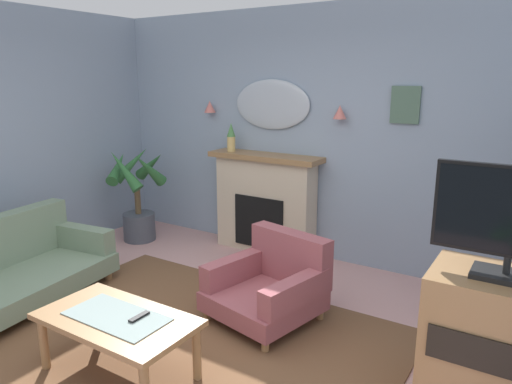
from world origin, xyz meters
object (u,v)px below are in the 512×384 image
tv_remote (139,317)px  armchair_beside_couch (271,283)px  mantel_vase_right (231,137)px  tv_cabinet (496,347)px  wall_sconce_left (210,107)px  framed_picture (405,105)px  coffee_table (117,324)px  wall_sconce_right (340,112)px  potted_plant_corner_palm (137,196)px  wall_mirror (272,105)px  floral_couch (8,270)px  fireplace (265,204)px

tv_remote → armchair_beside_couch: armchair_beside_couch is taller
mantel_vase_right → tv_cabinet: size_ratio=0.37×
wall_sconce_left → tv_remote: (1.42, -2.64, -1.21)m
framed_picture → coffee_table: size_ratio=0.33×
wall_sconce_right → potted_plant_corner_palm: 2.70m
wall_mirror → tv_remote: 3.03m
wall_sconce_left → floral_couch: wall_sconce_left is taller
fireplace → framed_picture: (1.50, 0.15, 1.18)m
floral_couch → fireplace: bearing=62.5°
framed_picture → wall_sconce_left: bearing=-178.5°
coffee_table → tv_remote: bearing=22.5°
fireplace → wall_sconce_right: 1.38m
tv_cabinet → potted_plant_corner_palm: 4.33m
wall_mirror → armchair_beside_couch: bearing=-59.2°
fireplace → tv_cabinet: 3.12m
wall_sconce_left → armchair_beside_couch: wall_sconce_left is taller
coffee_table → tv_cabinet: bearing=23.1°
tv_cabinet → wall_mirror: bearing=145.4°
fireplace → wall_sconce_left: (-0.85, 0.09, 1.09)m
tv_remote → potted_plant_corner_palm: 2.93m
wall_mirror → floral_couch: (-1.25, -2.54, -1.39)m
tv_remote → armchair_beside_couch: 1.26m
potted_plant_corner_palm → wall_sconce_right: bearing=14.5°
coffee_table → wall_mirror: bearing=98.7°
tv_cabinet → tv_remote: bearing=-156.8°
wall_mirror → potted_plant_corner_palm: 2.03m
mantel_vase_right → wall_sconce_left: (-0.40, 0.12, 0.33)m
tv_remote → tv_cabinet: tv_cabinet is taller
coffee_table → armchair_beside_couch: armchair_beside_couch is taller
fireplace → floral_couch: size_ratio=0.76×
wall_sconce_right → tv_cabinet: size_ratio=0.16×
mantel_vase_right → tv_cabinet: mantel_vase_right is taller
wall_mirror → wall_sconce_right: bearing=-3.4°
armchair_beside_couch → potted_plant_corner_palm: potted_plant_corner_palm is taller
floral_couch → tv_cabinet: tv_cabinet is taller
wall_sconce_left → armchair_beside_couch: 2.63m
wall_mirror → mantel_vase_right: bearing=-159.3°
mantel_vase_right → framed_picture: size_ratio=0.93×
wall_sconce_left → wall_sconce_right: 1.70m
wall_sconce_left → framed_picture: (2.35, 0.06, 0.09)m
potted_plant_corner_palm → wall_sconce_left: bearing=41.7°
wall_sconce_left → tv_cabinet: wall_sconce_left is taller
coffee_table → armchair_beside_couch: size_ratio=1.14×
floral_couch → potted_plant_corner_palm: (-0.30, 1.87, 0.26)m
floral_couch → tv_cabinet: size_ratio=2.00×
tv_remote → tv_cabinet: (2.06, 0.88, -0.00)m
coffee_table → floral_couch: (-1.67, 0.21, -0.06)m
armchair_beside_couch → tv_cabinet: (1.74, -0.33, 0.15)m
wall_sconce_left → armchair_beside_couch: size_ratio=0.14×
wall_sconce_left → potted_plant_corner_palm: size_ratio=0.12×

